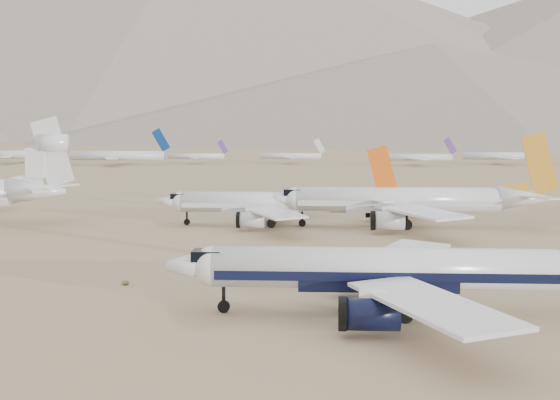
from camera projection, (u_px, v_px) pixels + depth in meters
The scene contains 6 objects.
ground at pixel (377, 317), 81.07m from camera, with size 7000.00×7000.00×0.00m, color olive.
main_airliner at pixel (409, 270), 81.31m from camera, with size 49.26×48.11×17.38m.
row2_gold_tail at pixel (409, 201), 150.97m from camera, with size 52.64×51.48×18.74m.
row2_orange_tail at pixel (275, 203), 153.57m from camera, with size 44.88×43.90×16.01m.
distant_storage_row at pixel (267, 156), 387.33m from camera, with size 531.80×59.35×15.87m.
mountain_range at pixel (363, 46), 1695.60m from camera, with size 7354.00×3024.00×470.00m.
Camera 1 is at (-5.25, -79.98, 19.97)m, focal length 50.00 mm.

